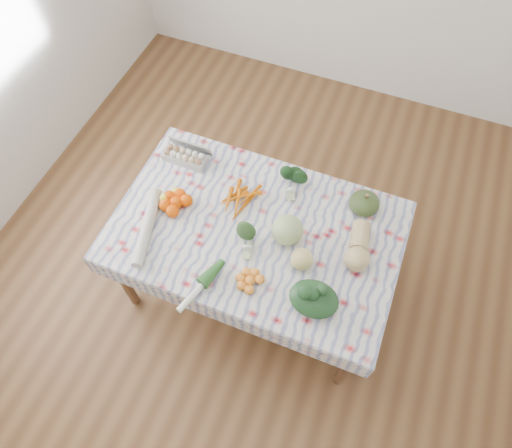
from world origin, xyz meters
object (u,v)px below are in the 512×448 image
(dining_table, at_px, (256,236))
(grapefruit, at_px, (302,259))
(egg_carton, at_px, (185,157))
(kabocha_squash, at_px, (364,203))
(cabbage, at_px, (287,230))
(butternut_squash, at_px, (359,246))

(dining_table, height_order, grapefruit, grapefruit)
(egg_carton, bearing_deg, dining_table, -26.62)
(egg_carton, height_order, grapefruit, grapefruit)
(kabocha_squash, height_order, cabbage, cabbage)
(dining_table, relative_size, egg_carton, 5.63)
(dining_table, bearing_deg, grapefruit, -20.58)
(egg_carton, bearing_deg, grapefruit, -24.57)
(dining_table, distance_m, cabbage, 0.25)
(egg_carton, height_order, butternut_squash, butternut_squash)
(kabocha_squash, xyz_separation_m, butternut_squash, (0.05, -0.29, 0.01))
(kabocha_squash, relative_size, butternut_squash, 0.61)
(egg_carton, xyz_separation_m, butternut_squash, (1.19, -0.23, 0.03))
(egg_carton, xyz_separation_m, kabocha_squash, (1.14, 0.06, 0.02))
(butternut_squash, xyz_separation_m, grapefruit, (-0.27, -0.19, -0.01))
(dining_table, bearing_deg, cabbage, 3.31)
(butternut_squash, distance_m, grapefruit, 0.33)
(grapefruit, bearing_deg, cabbage, 135.47)
(dining_table, height_order, kabocha_squash, kabocha_squash)
(cabbage, bearing_deg, grapefruit, -44.53)
(kabocha_squash, height_order, grapefruit, grapefruit)
(butternut_squash, bearing_deg, cabbage, -178.99)
(egg_carton, distance_m, cabbage, 0.84)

